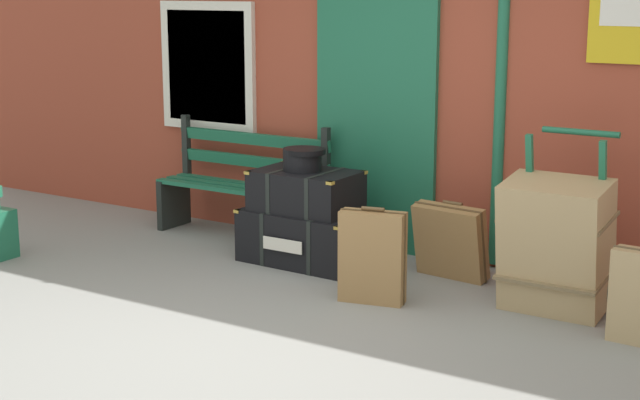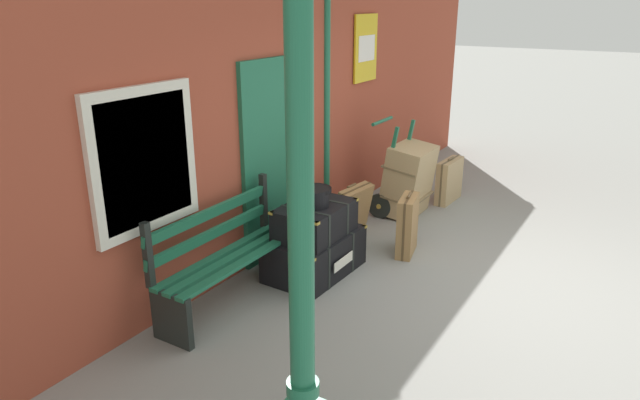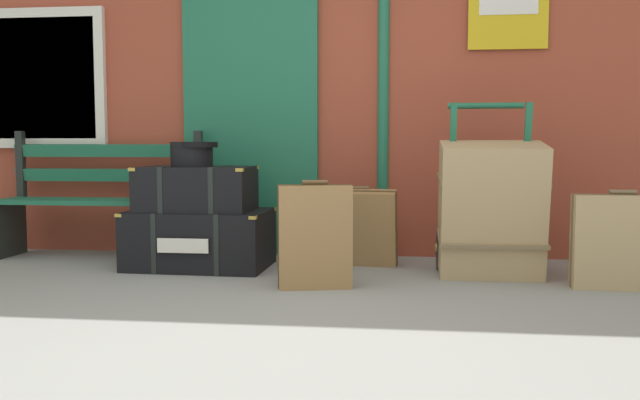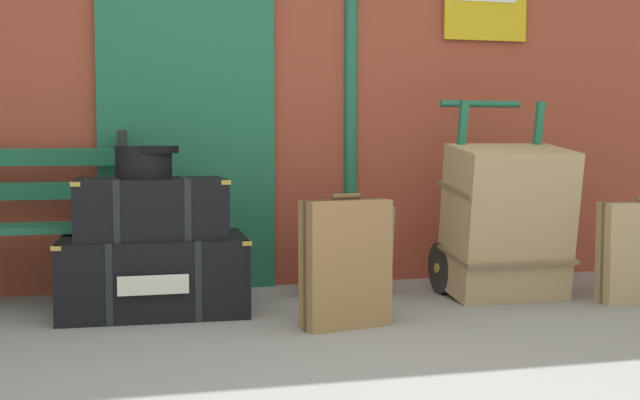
% 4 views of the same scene
% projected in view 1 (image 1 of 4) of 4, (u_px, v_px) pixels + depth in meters
% --- Properties ---
extents(ground_plane, '(60.00, 60.00, 0.00)m').
position_uv_depth(ground_plane, '(240.00, 346.00, 5.94)').
color(ground_plane, gray).
extents(brick_facade, '(10.40, 0.35, 3.20)m').
position_uv_depth(brick_facade, '(431.00, 58.00, 7.74)').
color(brick_facade, '#9E422D').
rests_on(brick_facade, ground).
extents(platform_bench, '(1.60, 0.43, 1.01)m').
position_uv_depth(platform_bench, '(244.00, 187.00, 8.45)').
color(platform_bench, '#1E6647').
rests_on(platform_bench, ground).
extents(steamer_trunk_base, '(1.03, 0.69, 0.43)m').
position_uv_depth(steamer_trunk_base, '(309.00, 236.00, 7.72)').
color(steamer_trunk_base, black).
rests_on(steamer_trunk_base, ground).
extents(steamer_trunk_middle, '(0.81, 0.55, 0.33)m').
position_uv_depth(steamer_trunk_middle, '(306.00, 191.00, 7.64)').
color(steamer_trunk_middle, black).
rests_on(steamer_trunk_middle, steamer_trunk_base).
extents(round_hatbox, '(0.34, 0.32, 0.18)m').
position_uv_depth(round_hatbox, '(303.00, 158.00, 7.59)').
color(round_hatbox, black).
rests_on(round_hatbox, steamer_trunk_middle).
extents(porters_trolley, '(0.71, 0.58, 1.20)m').
position_uv_depth(porters_trolley, '(563.00, 267.00, 6.66)').
color(porters_trolley, black).
rests_on(porters_trolley, ground).
extents(large_brown_trunk, '(0.70, 0.55, 0.93)m').
position_uv_depth(large_brown_trunk, '(556.00, 245.00, 6.48)').
color(large_brown_trunk, tan).
rests_on(large_brown_trunk, ground).
extents(suitcase_cream, '(0.48, 0.26, 0.69)m').
position_uv_depth(suitcase_cream, '(372.00, 257.00, 6.71)').
color(suitcase_cream, olive).
rests_on(suitcase_cream, ground).
extents(suitcase_umber, '(0.58, 0.31, 0.59)m').
position_uv_depth(suitcase_umber, '(450.00, 242.00, 7.25)').
color(suitcase_umber, olive).
rests_on(suitcase_umber, ground).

